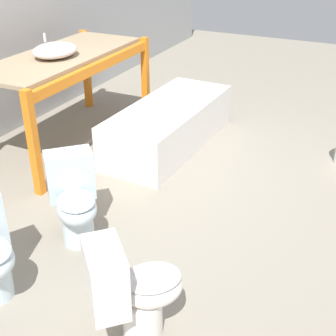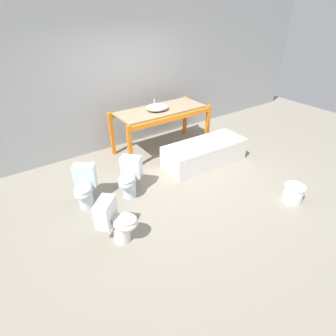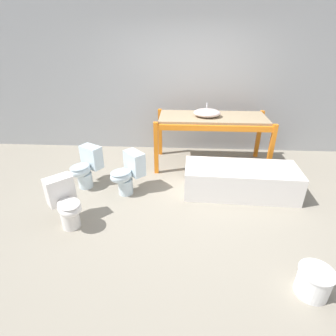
% 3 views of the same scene
% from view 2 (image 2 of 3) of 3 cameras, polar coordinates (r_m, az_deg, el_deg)
% --- Properties ---
extents(ground_plane, '(12.00, 12.00, 0.00)m').
position_cam_2_polar(ground_plane, '(4.77, 2.28, -2.90)').
color(ground_plane, gray).
extents(warehouse_wall_rear, '(10.80, 0.08, 3.20)m').
position_cam_2_polar(warehouse_wall_rear, '(5.75, -10.14, 20.18)').
color(warehouse_wall_rear, '#9EA0A3').
rests_on(warehouse_wall_rear, ground_plane).
extents(shelving_rack, '(1.98, 0.87, 0.92)m').
position_cam_2_polar(shelving_rack, '(5.52, -1.54, 11.50)').
color(shelving_rack, orange).
rests_on(shelving_rack, ground_plane).
extents(sink_basin, '(0.46, 0.38, 0.21)m').
position_cam_2_polar(sink_basin, '(5.38, -2.34, 13.09)').
color(sink_basin, silver).
rests_on(sink_basin, shelving_rack).
extents(bathtub_main, '(1.70, 0.73, 0.44)m').
position_cam_2_polar(bathtub_main, '(5.26, 7.94, 3.59)').
color(bathtub_main, white).
rests_on(bathtub_main, ground_plane).
extents(toilet_near, '(0.52, 0.60, 0.64)m').
position_cam_2_polar(toilet_near, '(4.26, -17.70, -3.88)').
color(toilet_near, silver).
rests_on(toilet_near, ground_plane).
extents(toilet_far, '(0.58, 0.57, 0.64)m').
position_cam_2_polar(toilet_far, '(4.32, -8.42, -1.97)').
color(toilet_far, silver).
rests_on(toilet_far, ground_plane).
extents(toilet_extra, '(0.57, 0.58, 0.64)m').
position_cam_2_polar(toilet_extra, '(3.54, -11.17, -11.20)').
color(toilet_extra, white).
rests_on(toilet_extra, ground_plane).
extents(bucket_white, '(0.32, 0.32, 0.28)m').
position_cam_2_polar(bucket_white, '(4.69, 25.63, -4.91)').
color(bucket_white, white).
rests_on(bucket_white, ground_plane).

